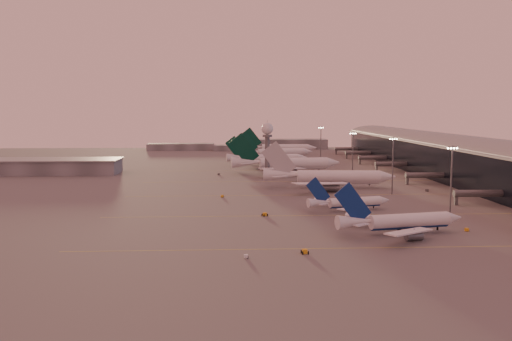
{
  "coord_description": "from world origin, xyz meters",
  "views": [
    {
      "loc": [
        -15.41,
        -174.81,
        36.86
      ],
      "look_at": [
        -3.86,
        64.4,
        9.76
      ],
      "focal_mm": 38.0,
      "sensor_mm": 36.0,
      "label": 1
    }
  ],
  "objects": [
    {
      "name": "gsv_catering_b",
      "position": [
        73.44,
        62.61,
        2.12
      ],
      "size": [
        5.66,
        4.18,
        4.25
      ],
      "color": "#545659",
      "rests_on": "ground"
    },
    {
      "name": "greentail_d",
      "position": [
        25.62,
        265.86,
        3.93
      ],
      "size": [
        61.34,
        49.52,
        22.28
      ],
      "color": "silver",
      "rests_on": "ground"
    },
    {
      "name": "mast_a",
      "position": [
        58.0,
        0.0,
        13.74
      ],
      "size": [
        3.6,
        0.56,
        25.0
      ],
      "color": "#595C61",
      "rests_on": "ground"
    },
    {
      "name": "gsv_catering_a",
      "position": [
        56.56,
        -16.76,
        1.94
      ],
      "size": [
        5.04,
        2.98,
        3.87
      ],
      "color": "gold",
      "rests_on": "ground"
    },
    {
      "name": "gsv_truck_a",
      "position": [
        -11.18,
        -43.69,
        1.01
      ],
      "size": [
        5.01,
        2.11,
        1.97
      ],
      "color": "silver",
      "rests_on": "ground"
    },
    {
      "name": "gsv_tug_near",
      "position": [
        3.61,
        -40.19,
        0.59
      ],
      "size": [
        2.9,
        4.29,
        1.15
      ],
      "color": "gold",
      "rests_on": "ground"
    },
    {
      "name": "greentail_a",
      "position": [
        17.3,
        135.6,
        4.18
      ],
      "size": [
        65.11,
        52.39,
        23.65
      ],
      "color": "silver",
      "rests_on": "ground"
    },
    {
      "name": "ground",
      "position": [
        0.0,
        0.0,
        0.0
      ],
      "size": [
        700.0,
        700.0,
        0.0
      ],
      "primitive_type": "plane",
      "color": "#5F5C5D",
      "rests_on": "ground"
    },
    {
      "name": "mast_d",
      "position": [
        48.0,
        200.0,
        13.74
      ],
      "size": [
        3.6,
        0.56,
        25.0
      ],
      "color": "#595C61",
      "rests_on": "ground"
    },
    {
      "name": "narrowbody_mid",
      "position": [
        27.95,
        17.79,
        2.63
      ],
      "size": [
        32.67,
        25.76,
        12.97
      ],
      "color": "silver",
      "rests_on": "ground"
    },
    {
      "name": "gsv_tug_hangar",
      "position": [
        35.3,
        154.87,
        0.51
      ],
      "size": [
        3.82,
        2.72,
        1.0
      ],
      "color": "gold",
      "rests_on": "ground"
    },
    {
      "name": "mast_c",
      "position": [
        50.0,
        110.0,
        13.74
      ],
      "size": [
        3.6,
        0.56,
        25.0
      ],
      "color": "#595C61",
      "rests_on": "ground"
    },
    {
      "name": "radar_tower",
      "position": [
        5.0,
        120.0,
        20.95
      ],
      "size": [
        6.4,
        6.4,
        31.1
      ],
      "color": "#595C61",
      "rests_on": "ground"
    },
    {
      "name": "terminal",
      "position": [
        107.88,
        110.09,
        10.52
      ],
      "size": [
        57.0,
        362.0,
        23.04
      ],
      "color": "black",
      "rests_on": "ground"
    },
    {
      "name": "greentail_b",
      "position": [
        9.3,
        178.95,
        3.51
      ],
      "size": [
        54.65,
        43.92,
        19.87
      ],
      "color": "silver",
      "rests_on": "ground"
    },
    {
      "name": "gsv_tug_mid",
      "position": [
        -3.43,
        9.59,
        0.57
      ],
      "size": [
        3.81,
        4.52,
        1.11
      ],
      "color": "gold",
      "rests_on": "ground"
    },
    {
      "name": "hangar",
      "position": [
        -120.0,
        140.0,
        4.32
      ],
      "size": [
        82.0,
        27.0,
        8.5
      ],
      "color": "slate",
      "rests_on": "ground"
    },
    {
      "name": "gsv_truck_d",
      "position": [
        -21.92,
        128.75,
        1.17
      ],
      "size": [
        3.63,
        6.03,
        2.29
      ],
      "color": "#545659",
      "rests_on": "ground"
    },
    {
      "name": "taxiway_markings",
      "position": [
        30.0,
        56.0,
        0.01
      ],
      "size": [
        180.0,
        185.25,
        0.02
      ],
      "color": "#D6D04B",
      "rests_on": "ground"
    },
    {
      "name": "mast_b",
      "position": [
        55.0,
        55.0,
        13.74
      ],
      "size": [
        3.6,
        0.56,
        25.0
      ],
      "color": "#595C61",
      "rests_on": "ground"
    },
    {
      "name": "greentail_c",
      "position": [
        19.05,
        225.68,
        3.69
      ],
      "size": [
        56.94,
        45.55,
        20.9
      ],
      "color": "silver",
      "rests_on": "ground"
    },
    {
      "name": "narrowbody_near",
      "position": [
        34.94,
        -19.88,
        3.28
      ],
      "size": [
        41.07,
        32.48,
        16.2
      ],
      "color": "silver",
      "rests_on": "ground"
    },
    {
      "name": "widebody_white",
      "position": [
        31.44,
        75.59,
        3.84
      ],
      "size": [
        63.04,
        50.35,
        22.17
      ],
      "color": "silver",
      "rests_on": "ground"
    },
    {
      "name": "gsv_truck_b",
      "position": [
        46.63,
        37.68,
        0.97
      ],
      "size": [
        4.88,
        2.31,
        1.89
      ],
      "color": "silver",
      "rests_on": "ground"
    },
    {
      "name": "gsv_truck_c",
      "position": [
        -18.39,
        50.58,
        1.08
      ],
      "size": [
        5.55,
        3.68,
        2.11
      ],
      "color": "gold",
      "rests_on": "ground"
    },
    {
      "name": "distant_horizon",
      "position": [
        2.62,
        325.14,
        3.89
      ],
      "size": [
        165.0,
        37.5,
        9.0
      ],
      "color": "slate",
      "rests_on": "ground"
    }
  ]
}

